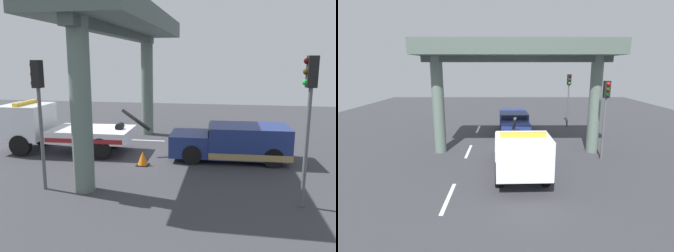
% 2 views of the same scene
% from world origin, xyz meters
% --- Properties ---
extents(ground_plane, '(60.00, 40.00, 0.10)m').
position_xyz_m(ground_plane, '(0.00, 0.00, -0.05)').
color(ground_plane, '#38383D').
extents(lane_stripe_west, '(2.60, 0.16, 0.01)m').
position_xyz_m(lane_stripe_west, '(-6.00, -2.97, 0.00)').
color(lane_stripe_west, silver).
rests_on(lane_stripe_west, ground).
extents(lane_stripe_mid, '(2.60, 0.16, 0.01)m').
position_xyz_m(lane_stripe_mid, '(0.00, -2.97, 0.00)').
color(lane_stripe_mid, silver).
rests_on(lane_stripe_mid, ground).
extents(lane_stripe_east, '(2.60, 0.16, 0.01)m').
position_xyz_m(lane_stripe_east, '(6.00, -2.97, 0.00)').
color(lane_stripe_east, silver).
rests_on(lane_stripe_east, ground).
extents(tow_truck_white, '(7.29, 2.59, 2.46)m').
position_xyz_m(tow_truck_white, '(3.65, 0.03, 1.20)').
color(tow_truck_white, white).
rests_on(tow_truck_white, ground).
extents(towed_van_green, '(5.26, 2.36, 1.58)m').
position_xyz_m(towed_van_green, '(-5.06, -0.00, 0.78)').
color(towed_van_green, navy).
rests_on(towed_van_green, ground).
extents(overpass_structure, '(3.60, 11.35, 6.61)m').
position_xyz_m(overpass_structure, '(0.08, 0.00, 5.72)').
color(overpass_structure, '#596B60').
rests_on(overpass_structure, ground).
extents(traffic_light_near, '(0.39, 0.32, 4.54)m').
position_xyz_m(traffic_light_near, '(-6.98, 4.78, 3.30)').
color(traffic_light_near, '#515456').
rests_on(traffic_light_near, ground).
extents(traffic_light_far, '(0.39, 0.32, 4.42)m').
position_xyz_m(traffic_light_far, '(1.52, 4.78, 3.21)').
color(traffic_light_far, '#515456').
rests_on(traffic_light_far, ground).
extents(traffic_cone_orange, '(0.51, 0.51, 0.61)m').
position_xyz_m(traffic_cone_orange, '(-1.18, 1.54, 0.29)').
color(traffic_cone_orange, orange).
rests_on(traffic_cone_orange, ground).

